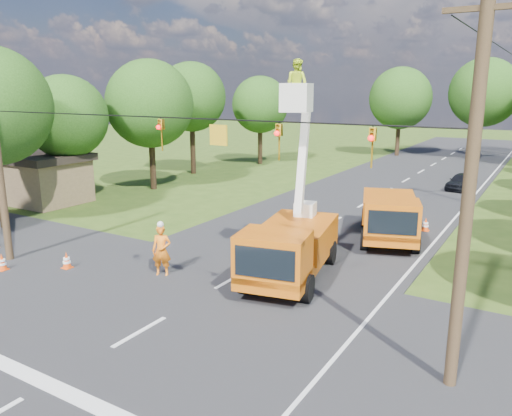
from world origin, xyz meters
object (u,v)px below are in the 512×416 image
Objects in this scene: tree_left_e at (191,97)px; tree_far_b at (484,93)px; traffic_cone_3 at (368,238)px; tree_far_a at (400,98)px; bucket_truck at (290,236)px; traffic_cone_2 at (273,265)px; tree_left_f at (260,105)px; second_truck at (389,215)px; pole_right_near at (470,183)px; traffic_cone_7 at (426,225)px; traffic_cone_4 at (67,260)px; tree_left_c at (66,117)px; ground_worker at (162,251)px; shed at (43,178)px; tree_left_d at (150,104)px; distant_car at (462,181)px; traffic_cone_5 at (2,262)px.

tree_far_b reaches higher than tree_left_e.
traffic_cone_3 is 34.52m from tree_far_a.
bucket_truck is 1.62m from traffic_cone_2.
tree_left_f reaches higher than traffic_cone_3.
second_truck is (1.75, 6.96, -0.48)m from bucket_truck.
pole_right_near is at bearing -83.03° from tree_far_b.
tree_left_e is (-21.55, 8.21, 6.13)m from traffic_cone_7.
traffic_cone_4 is 14.06m from tree_left_c.
pole_right_near is (11.13, -1.99, 4.08)m from ground_worker.
traffic_cone_2 is 10.07m from traffic_cone_7.
traffic_cone_7 is 23.51m from shed.
tree_far_b is (21.00, 37.00, 5.19)m from shed.
tree_far_b reaches higher than tree_left_c.
tree_left_c is at bearing -104.04° from tree_left_d.
tree_left_f reaches higher than bucket_truck.
distant_car is 0.35× the size of tree_far_b.
tree_left_e is (1.20, 14.00, 4.87)m from shed.
shed is at bearing 136.62° from traffic_cone_5.
tree_left_f is (-19.55, 16.21, 5.33)m from traffic_cone_7.
traffic_cone_3 is at bearing 43.34° from traffic_cone_5.
traffic_cone_5 is at bearing -104.08° from tree_far_b.
tree_left_e is at bearing 85.10° from shed.
pole_right_near is at bearing -19.80° from tree_left_c.
traffic_cone_5 is (-5.89, -2.95, -0.67)m from ground_worker.
second_truck is at bearing 8.52° from shed.
tree_left_f reaches higher than second_truck.
tree_left_f is at bearing -127.01° from tree_far_a.
distant_car is (2.59, 22.10, -1.12)m from bucket_truck.
traffic_cone_5 is (-9.49, -5.42, 0.00)m from traffic_cone_2.
traffic_cone_7 is at bearing 65.62° from traffic_cone_3.
traffic_cone_2 is 10.93m from traffic_cone_5.
traffic_cone_2 is 39.43m from tree_far_a.
tree_far_b is (8.00, 2.00, 0.62)m from tree_far_a.
tree_left_e is at bearing 135.37° from traffic_cone_2.
traffic_cone_5 is at bearing -51.30° from tree_left_c.
distant_car reaches higher than traffic_cone_2.
tree_left_f reaches higher than traffic_cone_7.
traffic_cone_7 is at bearing -3.50° from tree_left_d.
bucket_truck is 20.17m from shed.
ground_worker is 2.90× the size of traffic_cone_5.
tree_left_f is at bearing 105.78° from traffic_cone_4.
traffic_cone_4 and traffic_cone_5 have the same top height.
traffic_cone_2 is 0.09× the size of tree_left_c.
distant_car reaches higher than traffic_cone_5.
traffic_cone_5 is at bearing -164.72° from bucket_truck.
tree_left_f is (-15.77, 25.54, 5.33)m from traffic_cone_2.
bucket_truck is 41.06m from tree_far_b.
tree_far_a is at bearing 71.31° from tree_left_c.
ground_worker is 30.89m from tree_left_f.
distant_car is 23.17m from tree_left_d.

